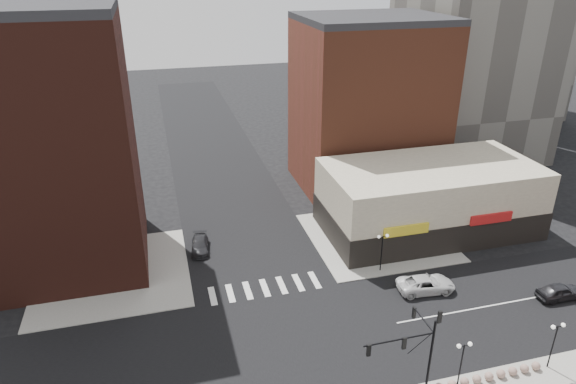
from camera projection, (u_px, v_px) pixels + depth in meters
name	position (u px, v px, depth m)	size (l,w,h in m)	color
ground	(288.00, 343.00, 42.88)	(240.00, 240.00, 0.00)	black
road_ew	(288.00, 343.00, 42.88)	(200.00, 14.00, 0.02)	black
road_ns	(288.00, 343.00, 42.88)	(14.00, 200.00, 0.02)	black
sidewalk_nw	(113.00, 274.00, 52.14)	(15.00, 15.00, 0.12)	gray
sidewalk_ne	(376.00, 237.00, 58.99)	(15.00, 15.00, 0.12)	gray
building_nw	(47.00, 150.00, 49.37)	(16.00, 15.00, 25.00)	#3C1A13
building_ne_midrise	(367.00, 108.00, 68.62)	(18.00, 15.00, 22.00)	brown
building_ne_row	(428.00, 203.00, 59.61)	(24.20, 12.20, 8.00)	beige
traffic_signal	(417.00, 344.00, 35.65)	(5.59, 3.09, 7.77)	black
street_lamp_se_a	(463.00, 354.00, 37.09)	(1.22, 0.32, 4.16)	black
street_lamp_se_b	(556.00, 335.00, 38.98)	(1.22, 0.32, 4.16)	black
street_lamp_ne	(382.00, 243.00, 51.35)	(1.22, 0.32, 4.16)	black
bollard_row	(489.00, 376.00, 38.92)	(9.07, 0.67, 0.67)	gray
white_suv	(426.00, 284.00, 49.32)	(2.57, 5.58, 1.55)	silver
dark_sedan_east	(560.00, 291.00, 48.23)	(1.81, 4.51, 1.54)	black
dark_sedan_north	(200.00, 245.00, 56.18)	(1.84, 4.53, 1.31)	black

